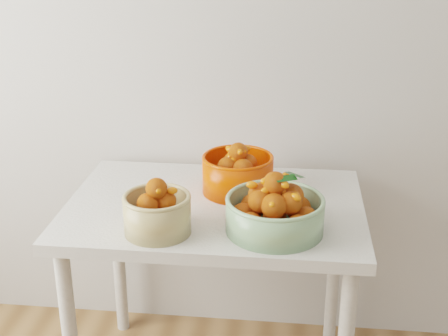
{
  "coord_description": "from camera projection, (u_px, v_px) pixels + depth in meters",
  "views": [
    {
      "loc": [
        -0.0,
        -0.3,
        1.64
      ],
      "look_at": [
        -0.2,
        1.5,
        0.92
      ],
      "focal_mm": 50.0,
      "sensor_mm": 36.0,
      "label": 1
    }
  ],
  "objects": [
    {
      "name": "bowl_green",
      "position": [
        275.0,
        211.0,
        1.9
      ],
      "size": [
        0.39,
        0.39,
        0.19
      ],
      "rotation": [
        0.0,
        0.0,
        -0.38
      ],
      "color": "#8BB484",
      "rests_on": "table"
    },
    {
      "name": "table",
      "position": [
        215.0,
        228.0,
        2.15
      ],
      "size": [
        1.0,
        0.7,
        0.75
      ],
      "color": "silver",
      "rests_on": "ground"
    },
    {
      "name": "bowl_orange",
      "position": [
        238.0,
        173.0,
        2.17
      ],
      "size": [
        0.27,
        0.27,
        0.18
      ],
      "rotation": [
        0.0,
        0.0,
        -0.07
      ],
      "color": "#F13403",
      "rests_on": "table"
    },
    {
      "name": "bowl_cream",
      "position": [
        157.0,
        212.0,
        1.89
      ],
      "size": [
        0.26,
        0.26,
        0.18
      ],
      "rotation": [
        0.0,
        0.0,
        -0.33
      ],
      "color": "tan",
      "rests_on": "table"
    }
  ]
}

